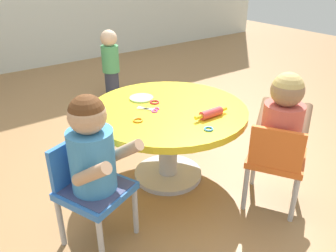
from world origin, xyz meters
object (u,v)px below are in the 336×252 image
child_chair_left (90,187)px  rolling_pin (211,113)px  seated_child_left (92,149)px  child_chair_right (276,160)px  toddler_standing (111,62)px  seated_child_right (283,119)px  craft_scissors (151,109)px  craft_table (168,124)px

child_chair_left → rolling_pin: size_ratio=2.33×
child_chair_left → seated_child_left: 0.23m
child_chair_right → child_chair_left: bearing=158.1°
toddler_standing → rolling_pin: size_ratio=2.92×
child_chair_right → seated_child_right: 0.23m
child_chair_right → seated_child_right: (0.03, 0.02, 0.23)m
seated_child_right → rolling_pin: bearing=125.0°
child_chair_right → craft_scissors: child_chair_right is taller
seated_child_left → craft_scissors: bearing=29.0°
craft_table → child_chair_left: size_ratio=1.78×
seated_child_right → craft_scissors: 0.74m
child_chair_left → toddler_standing: toddler_standing is taller
craft_scissors → rolling_pin: bearing=-52.9°
seated_child_right → toddler_standing: 2.06m
craft_table → child_chair_right: 0.66m
seated_child_right → rolling_pin: (-0.22, 0.31, -0.02)m
child_chair_right → seated_child_right: seated_child_right is taller
child_chair_right → craft_scissors: bearing=122.9°
seated_child_left → toddler_standing: (1.00, 1.74, -0.17)m
seated_child_left → toddler_standing: bearing=60.1°
craft_table → seated_child_left: 0.67m
child_chair_left → craft_scissors: size_ratio=3.85×
seated_child_right → craft_scissors: seated_child_right is taller
seated_child_left → craft_scissors: (0.51, 0.28, -0.04)m
child_chair_right → seated_child_right: bearing=30.4°
craft_scissors → child_chair_right: bearing=-57.1°
child_chair_right → rolling_pin: (-0.19, 0.33, 0.21)m
seated_child_right → rolling_pin: size_ratio=2.21×
craft_table → craft_scissors: bearing=160.9°
child_chair_left → craft_scissors: child_chair_left is taller
toddler_standing → seated_child_right: bearing=-91.6°
rolling_pin → craft_scissors: rolling_pin is taller
craft_scissors → child_chair_left: bearing=-154.9°
seated_child_right → toddler_standing: size_ratio=0.76×
child_chair_right → rolling_pin: bearing=119.1°
craft_table → child_chair_right: bearing=-62.7°
toddler_standing → seated_child_left: bearing=-119.9°
craft_table → rolling_pin: bearing=-65.0°
seated_child_right → rolling_pin: seated_child_right is taller
craft_table → rolling_pin: 0.31m
seated_child_right → toddler_standing: bearing=88.4°
craft_table → child_chair_left: 0.66m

